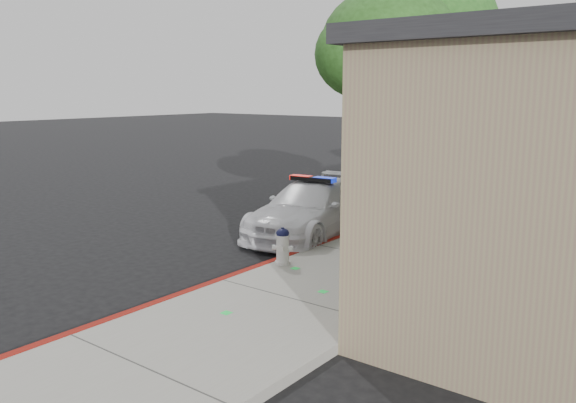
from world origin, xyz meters
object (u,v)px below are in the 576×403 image
(fire_hydrant, at_px, (283,246))
(street_tree_mid, at_px, (432,35))
(street_tree_near, at_px, (389,51))
(police_car, at_px, (313,208))
(street_tree_far, at_px, (514,82))

(fire_hydrant, distance_m, street_tree_mid, 7.10)
(street_tree_near, bearing_deg, street_tree_mid, 90.31)
(police_car, height_order, street_tree_near, street_tree_near)
(street_tree_mid, bearing_deg, fire_hydrant, -93.54)
(fire_hydrant, xyz_separation_m, street_tree_near, (0.36, 3.38, 3.80))
(street_tree_mid, height_order, street_tree_far, street_tree_mid)
(street_tree_far, bearing_deg, police_car, -103.14)
(fire_hydrant, bearing_deg, street_tree_far, 61.40)
(police_car, distance_m, fire_hydrant, 3.03)
(street_tree_near, xyz_separation_m, street_tree_mid, (-0.01, 2.25, 0.51))
(fire_hydrant, xyz_separation_m, street_tree_far, (0.73, 11.25, 3.23))
(street_tree_near, distance_m, street_tree_mid, 2.30)
(police_car, xyz_separation_m, fire_hydrant, (1.25, -2.76, -0.15))
(street_tree_near, bearing_deg, street_tree_far, 87.30)
(street_tree_mid, bearing_deg, street_tree_near, -89.69)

